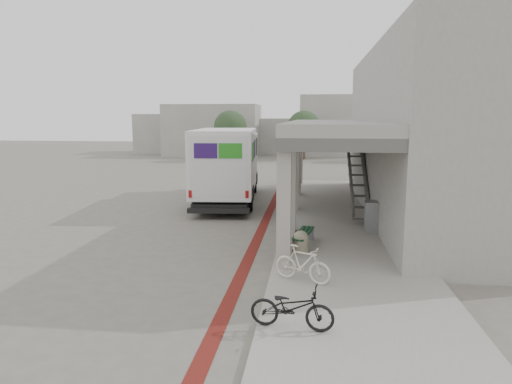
# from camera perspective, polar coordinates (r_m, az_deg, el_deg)

# --- Properties ---
(ground) EXTENTS (120.00, 120.00, 0.00)m
(ground) POSITION_cam_1_polar(r_m,az_deg,el_deg) (16.44, -3.16, -5.47)
(ground) COLOR #645E55
(ground) RESTS_ON ground
(bike_lane_stripe) EXTENTS (0.35, 40.00, 0.01)m
(bike_lane_stripe) POSITION_cam_1_polar(r_m,az_deg,el_deg) (18.22, 1.05, -3.96)
(bike_lane_stripe) COLOR maroon
(bike_lane_stripe) RESTS_ON ground
(sidewalk) EXTENTS (4.40, 28.00, 0.12)m
(sidewalk) POSITION_cam_1_polar(r_m,az_deg,el_deg) (16.22, 10.95, -5.62)
(sidewalk) COLOR gray
(sidewalk) RESTS_ON ground
(transit_building) EXTENTS (7.60, 17.00, 7.00)m
(transit_building) POSITION_cam_1_polar(r_m,az_deg,el_deg) (20.55, 18.35, 6.66)
(transit_building) COLOR gray
(transit_building) RESTS_ON ground
(distant_backdrop) EXTENTS (28.00, 10.00, 6.50)m
(distant_backdrop) POSITION_cam_1_polar(r_m,az_deg,el_deg) (51.85, 0.70, 7.74)
(distant_backdrop) COLOR gray
(distant_backdrop) RESTS_ON ground
(tree_left) EXTENTS (3.20, 3.20, 4.80)m
(tree_left) POSITION_cam_1_polar(r_m,az_deg,el_deg) (44.34, -3.22, 8.06)
(tree_left) COLOR #38281C
(tree_left) RESTS_ON ground
(tree_mid) EXTENTS (3.20, 3.20, 4.80)m
(tree_mid) POSITION_cam_1_polar(r_m,az_deg,el_deg) (45.65, 6.00, 8.06)
(tree_mid) COLOR #38281C
(tree_mid) RESTS_ON ground
(tree_right) EXTENTS (3.20, 3.20, 4.80)m
(tree_right) POSITION_cam_1_polar(r_m,az_deg,el_deg) (45.22, 16.26, 7.73)
(tree_right) COLOR #38281C
(tree_right) RESTS_ON ground
(fedex_truck) EXTENTS (3.35, 8.70, 3.63)m
(fedex_truck) POSITION_cam_1_polar(r_m,az_deg,el_deg) (22.61, -3.57, 3.59)
(fedex_truck) COLOR black
(fedex_truck) RESTS_ON ground
(bench) EXTENTS (0.73, 1.89, 0.43)m
(bench) POSITION_cam_1_polar(r_m,az_deg,el_deg) (14.75, 5.90, -5.52)
(bench) COLOR slate
(bench) RESTS_ON sidewalk
(bollard_near) EXTENTS (0.40, 0.40, 0.61)m
(bollard_near) POSITION_cam_1_polar(r_m,az_deg,el_deg) (13.78, 3.72, -6.59)
(bollard_near) COLOR gray
(bollard_near) RESTS_ON sidewalk
(bollard_far) EXTENTS (0.44, 0.44, 0.66)m
(bollard_far) POSITION_cam_1_polar(r_m,az_deg,el_deg) (14.10, 5.64, -6.13)
(bollard_far) COLOR gray
(bollard_far) RESTS_ON sidewalk
(utility_cabinet) EXTENTS (0.53, 0.70, 1.12)m
(utility_cabinet) POSITION_cam_1_polar(r_m,az_deg,el_deg) (16.82, 14.27, -3.02)
(utility_cabinet) COLOR slate
(utility_cabinet) RESTS_ON sidewalk
(bicycle_black) EXTENTS (1.72, 0.80, 0.87)m
(bicycle_black) POSITION_cam_1_polar(r_m,az_deg,el_deg) (9.17, 4.51, -14.18)
(bicycle_black) COLOR black
(bicycle_black) RESTS_ON sidewalk
(bicycle_cream) EXTENTS (1.58, 1.05, 0.93)m
(bicycle_cream) POSITION_cam_1_polar(r_m,az_deg,el_deg) (11.59, 5.83, -8.92)
(bicycle_cream) COLOR beige
(bicycle_cream) RESTS_ON sidewalk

